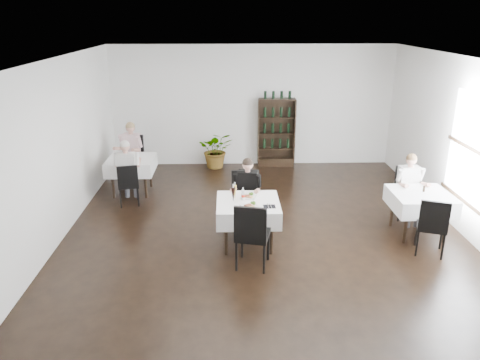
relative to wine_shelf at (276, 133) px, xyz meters
name	(u,v)px	position (x,y,z in m)	size (l,w,h in m)	color
room_shell	(267,159)	(-0.60, -4.31, 0.65)	(9.00, 9.00, 9.00)	black
wine_shelf	(276,133)	(0.00, 0.00, 0.00)	(0.90, 0.28, 1.75)	black
main_table	(248,210)	(-0.90, -4.31, -0.23)	(1.03, 1.03, 0.77)	black
left_table	(131,165)	(-3.30, -1.81, -0.23)	(0.98, 0.98, 0.77)	black
right_table	(420,201)	(2.10, -4.01, -0.23)	(0.98, 0.98, 0.77)	black
potted_tree	(216,150)	(-1.51, -0.11, -0.38)	(0.84, 0.72, 0.93)	#2B5F20
main_chair_far	(245,196)	(-0.92, -3.66, -0.25)	(0.52, 0.53, 1.05)	black
main_chair_near	(252,232)	(-0.88, -5.12, -0.24)	(0.58, 0.59, 1.06)	black
left_chair_far	(131,157)	(-3.40, -1.25, -0.21)	(0.58, 0.59, 1.12)	black
left_chair_near	(128,182)	(-3.23, -2.57, -0.35)	(0.48, 0.49, 0.88)	black
right_chair_far	(407,189)	(2.18, -3.22, -0.29)	(0.47, 0.48, 0.97)	black
right_chair_near	(432,223)	(2.00, -4.78, -0.29)	(0.57, 0.57, 0.97)	black
diner_main	(247,189)	(-0.89, -3.67, -0.09)	(0.54, 0.56, 1.30)	#3E3E45
diner_left_far	(130,148)	(-3.42, -1.21, -0.03)	(0.59, 0.64, 1.41)	#3E3E45
diner_left_near	(127,166)	(-3.27, -2.36, -0.08)	(0.51, 0.51, 1.33)	#3E3E45
diner_right_far	(410,183)	(2.10, -3.49, -0.09)	(0.51, 0.52, 1.31)	#3E3E45
plate_far	(249,196)	(-0.88, -4.12, -0.06)	(0.28, 0.28, 0.07)	white
plate_near	(250,206)	(-0.87, -4.54, -0.06)	(0.34, 0.34, 0.08)	white
pilsner_dark	(233,194)	(-1.14, -4.31, 0.05)	(0.07, 0.07, 0.31)	black
pilsner_lager	(235,192)	(-1.11, -4.18, 0.04)	(0.07, 0.07, 0.29)	gold
coke_bottle	(243,195)	(-0.98, -4.24, 0.01)	(0.06, 0.06, 0.22)	silver
napkin_cutlery	(269,206)	(-0.57, -4.54, -0.07)	(0.20, 0.21, 0.02)	black
pepper_mill	(424,189)	(2.17, -3.94, -0.03)	(0.04, 0.04, 0.10)	black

